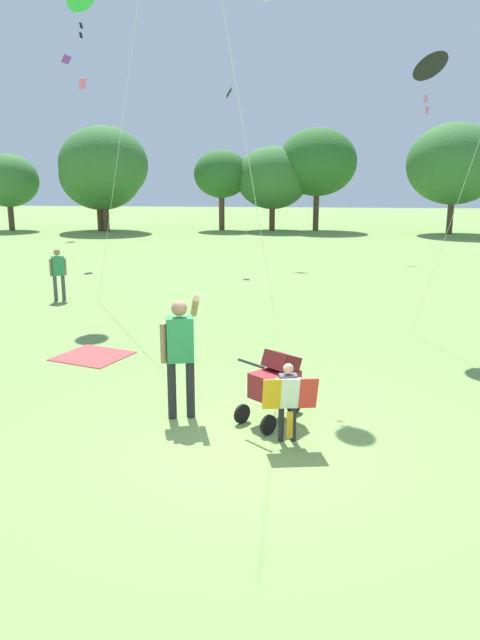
# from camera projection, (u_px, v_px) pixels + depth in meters

# --- Properties ---
(ground_plane) EXTENTS (120.00, 120.00, 0.00)m
(ground_plane) POSITION_uv_depth(u_px,v_px,m) (253.00, 444.00, 7.76)
(ground_plane) COLOR #75994C
(treeline_distant) EXTENTS (31.83, 6.71, 6.40)m
(treeline_distant) POSITION_uv_depth(u_px,v_px,m) (215.00, 170.00, 36.53)
(treeline_distant) COLOR brown
(treeline_distant) RESTS_ON ground
(child_with_butterfly_kite) EXTENTS (0.71, 0.41, 1.07)m
(child_with_butterfly_kite) POSITION_uv_depth(u_px,v_px,m) (288.00, 396.00, 7.66)
(child_with_butterfly_kite) COLOR #232328
(child_with_butterfly_kite) RESTS_ON ground
(person_adult_flyer) EXTENTS (0.57, 0.62, 1.80)m
(person_adult_flyer) POSITION_uv_depth(u_px,v_px,m) (180.00, 348.00, 8.37)
(person_adult_flyer) COLOR #232328
(person_adult_flyer) RESTS_ON ground
(stroller) EXTENTS (0.94, 1.01, 1.03)m
(stroller) POSITION_uv_depth(u_px,v_px,m) (276.00, 380.00, 8.34)
(stroller) COLOR black
(stroller) RESTS_ON ground
(kite_orange_delta) EXTENTS (1.39, 2.48, 5.77)m
(kite_orange_delta) POSITION_uv_depth(u_px,v_px,m) (430.00, 68.00, 11.82)
(kite_orange_delta) COLOR black
(kite_orange_delta) RESTS_ON ground
(kite_green_novelty) EXTENTS (2.61, 2.73, 7.97)m
(kite_green_novelty) POSITION_uv_depth(u_px,v_px,m) (82.00, 1.00, 14.67)
(kite_green_novelty) COLOR green
(kite_green_novelty) RESTS_ON ground
(distant_kites_cluster) EXTENTS (27.88, 14.18, 8.40)m
(distant_kites_cluster) POSITION_uv_depth(u_px,v_px,m) (317.00, 6.00, 26.52)
(distant_kites_cluster) COLOR #F4A319
(person_sitting_far) EXTENTS (0.39, 0.34, 1.45)m
(person_sitting_far) POSITION_uv_depth(u_px,v_px,m) (58.00, 270.00, 16.46)
(person_sitting_far) COLOR #4C4C51
(person_sitting_far) RESTS_ON ground
(picnic_blanket) EXTENTS (1.55, 1.51, 0.02)m
(picnic_blanket) POSITION_uv_depth(u_px,v_px,m) (93.00, 356.00, 11.51)
(picnic_blanket) COLOR #CC3D3D
(picnic_blanket) RESTS_ON ground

